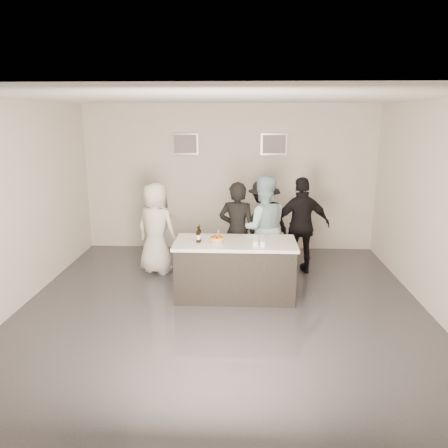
{
  "coord_description": "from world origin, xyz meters",
  "views": [
    {
      "loc": [
        0.29,
        -5.99,
        2.79
      ],
      "look_at": [
        0.0,
        0.5,
        1.15
      ],
      "focal_mm": 35.0,
      "sensor_mm": 36.0,
      "label": 1
    }
  ],
  "objects_px": {
    "bar_counter": "(235,269)",
    "person_guest_back": "(263,223)",
    "beer_bottle_b": "(198,234)",
    "person_guest_left": "(156,228)",
    "person_main_black": "(237,232)",
    "person_main_blue": "(263,228)",
    "cake": "(217,240)",
    "beer_bottle_a": "(199,232)",
    "person_guest_right": "(302,226)"
  },
  "relations": [
    {
      "from": "bar_counter",
      "to": "person_guest_back",
      "type": "relative_size",
      "value": 1.14
    },
    {
      "from": "beer_bottle_a",
      "to": "beer_bottle_b",
      "type": "relative_size",
      "value": 1.0
    },
    {
      "from": "beer_bottle_b",
      "to": "person_main_black",
      "type": "bearing_deg",
      "value": 53.98
    },
    {
      "from": "person_main_blue",
      "to": "person_guest_left",
      "type": "height_order",
      "value": "person_main_blue"
    },
    {
      "from": "cake",
      "to": "person_main_blue",
      "type": "bearing_deg",
      "value": 51.99
    },
    {
      "from": "person_main_blue",
      "to": "cake",
      "type": "bearing_deg",
      "value": 44.07
    },
    {
      "from": "person_main_black",
      "to": "person_guest_back",
      "type": "bearing_deg",
      "value": -110.37
    },
    {
      "from": "beer_bottle_b",
      "to": "person_guest_right",
      "type": "xyz_separation_m",
      "value": [
        1.72,
        1.22,
        -0.16
      ]
    },
    {
      "from": "person_main_blue",
      "to": "person_guest_back",
      "type": "height_order",
      "value": "person_main_blue"
    },
    {
      "from": "beer_bottle_b",
      "to": "person_guest_left",
      "type": "bearing_deg",
      "value": 127.84
    },
    {
      "from": "person_guest_left",
      "to": "person_guest_back",
      "type": "relative_size",
      "value": 1.0
    },
    {
      "from": "beer_bottle_a",
      "to": "person_main_black",
      "type": "relative_size",
      "value": 0.15
    },
    {
      "from": "beer_bottle_a",
      "to": "person_main_blue",
      "type": "bearing_deg",
      "value": 39.39
    },
    {
      "from": "person_guest_right",
      "to": "person_guest_back",
      "type": "height_order",
      "value": "person_guest_right"
    },
    {
      "from": "person_main_black",
      "to": "person_main_blue",
      "type": "xyz_separation_m",
      "value": [
        0.44,
        0.14,
        0.04
      ]
    },
    {
      "from": "cake",
      "to": "person_main_black",
      "type": "bearing_deg",
      "value": 69.68
    },
    {
      "from": "cake",
      "to": "person_main_black",
      "type": "distance_m",
      "value": 0.86
    },
    {
      "from": "cake",
      "to": "beer_bottle_b",
      "type": "height_order",
      "value": "beer_bottle_b"
    },
    {
      "from": "person_main_blue",
      "to": "person_guest_back",
      "type": "xyz_separation_m",
      "value": [
        0.04,
        0.66,
        -0.09
      ]
    },
    {
      "from": "beer_bottle_a",
      "to": "person_main_blue",
      "type": "height_order",
      "value": "person_main_blue"
    },
    {
      "from": "beer_bottle_b",
      "to": "person_main_blue",
      "type": "bearing_deg",
      "value": 42.57
    },
    {
      "from": "person_main_blue",
      "to": "person_guest_left",
      "type": "relative_size",
      "value": 1.1
    },
    {
      "from": "beer_bottle_b",
      "to": "person_guest_left",
      "type": "height_order",
      "value": "person_guest_left"
    },
    {
      "from": "person_guest_left",
      "to": "cake",
      "type": "bearing_deg",
      "value": 160.32
    },
    {
      "from": "person_main_black",
      "to": "person_guest_left",
      "type": "relative_size",
      "value": 1.05
    },
    {
      "from": "person_main_blue",
      "to": "bar_counter",
      "type": "bearing_deg",
      "value": 54.08
    },
    {
      "from": "person_main_black",
      "to": "beer_bottle_a",
      "type": "bearing_deg",
      "value": 61.04
    },
    {
      "from": "bar_counter",
      "to": "person_guest_left",
      "type": "xyz_separation_m",
      "value": [
        -1.43,
        1.04,
        0.36
      ]
    },
    {
      "from": "beer_bottle_b",
      "to": "person_guest_back",
      "type": "xyz_separation_m",
      "value": [
        1.06,
        1.59,
        -0.22
      ]
    },
    {
      "from": "beer_bottle_a",
      "to": "person_main_black",
      "type": "bearing_deg",
      "value": 50.36
    },
    {
      "from": "bar_counter",
      "to": "beer_bottle_a",
      "type": "xyz_separation_m",
      "value": [
        -0.56,
        0.02,
        0.58
      ]
    },
    {
      "from": "bar_counter",
      "to": "beer_bottle_b",
      "type": "bearing_deg",
      "value": -172.06
    },
    {
      "from": "person_main_black",
      "to": "person_guest_left",
      "type": "xyz_separation_m",
      "value": [
        -1.45,
        0.33,
        -0.04
      ]
    },
    {
      "from": "beer_bottle_b",
      "to": "person_guest_left",
      "type": "relative_size",
      "value": 0.16
    },
    {
      "from": "bar_counter",
      "to": "person_guest_back",
      "type": "xyz_separation_m",
      "value": [
        0.5,
        1.51,
        0.36
      ]
    },
    {
      "from": "bar_counter",
      "to": "person_guest_right",
      "type": "relative_size",
      "value": 1.07
    },
    {
      "from": "person_guest_right",
      "to": "person_main_black",
      "type": "bearing_deg",
      "value": 11.28
    },
    {
      "from": "person_main_blue",
      "to": "person_main_black",
      "type": "bearing_deg",
      "value": 9.51
    },
    {
      "from": "person_guest_right",
      "to": "person_guest_back",
      "type": "distance_m",
      "value": 0.76
    },
    {
      "from": "cake",
      "to": "person_main_blue",
      "type": "distance_m",
      "value": 1.19
    },
    {
      "from": "beer_bottle_a",
      "to": "person_guest_back",
      "type": "xyz_separation_m",
      "value": [
        1.05,
        1.49,
        -0.22
      ]
    },
    {
      "from": "cake",
      "to": "beer_bottle_b",
      "type": "xyz_separation_m",
      "value": [
        -0.28,
        0.01,
        0.09
      ]
    },
    {
      "from": "person_main_blue",
      "to": "person_guest_right",
      "type": "xyz_separation_m",
      "value": [
        0.7,
        0.29,
        -0.03
      ]
    },
    {
      "from": "person_guest_right",
      "to": "person_guest_back",
      "type": "bearing_deg",
      "value": -38.51
    },
    {
      "from": "person_main_blue",
      "to": "person_guest_left",
      "type": "distance_m",
      "value": 1.9
    },
    {
      "from": "bar_counter",
      "to": "beer_bottle_a",
      "type": "height_order",
      "value": "beer_bottle_a"
    },
    {
      "from": "beer_bottle_a",
      "to": "person_guest_back",
      "type": "distance_m",
      "value": 1.83
    },
    {
      "from": "person_guest_back",
      "to": "person_guest_right",
      "type": "bearing_deg",
      "value": 123.92
    },
    {
      "from": "bar_counter",
      "to": "cake",
      "type": "relative_size",
      "value": 8.98
    },
    {
      "from": "beer_bottle_b",
      "to": "person_main_blue",
      "type": "xyz_separation_m",
      "value": [
        1.01,
        0.93,
        -0.13
      ]
    }
  ]
}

